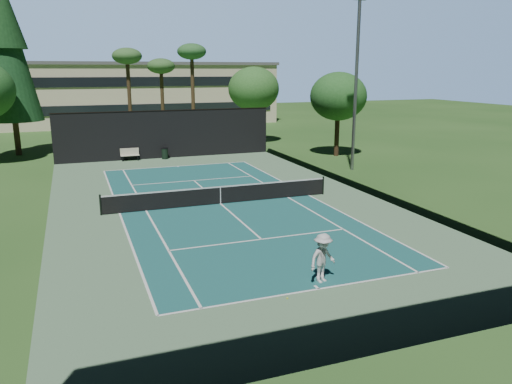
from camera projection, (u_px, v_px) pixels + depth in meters
ground at (221, 204)px, 27.84m from camera, size 160.00×160.00×0.00m
apron_slab at (221, 204)px, 27.84m from camera, size 18.00×32.00×0.01m
court_surface at (221, 204)px, 27.84m from camera, size 10.97×23.77×0.01m
court_lines at (221, 204)px, 27.84m from camera, size 11.07×23.87×0.01m
tennis_net at (220, 194)px, 27.71m from camera, size 12.90×0.10×1.10m
fence at (220, 169)px, 27.42m from camera, size 18.04×32.05×4.03m
player at (323, 258)px, 17.44m from camera, size 1.31×1.01×1.78m
tennis_ball_a at (287, 298)px, 16.30m from camera, size 0.07×0.07×0.07m
tennis_ball_b at (148, 205)px, 27.46m from camera, size 0.07×0.07×0.07m
tennis_ball_c at (237, 190)px, 30.89m from camera, size 0.06×0.06×0.06m
tennis_ball_d at (173, 197)px, 29.19m from camera, size 0.07×0.07×0.07m
park_bench at (130, 154)px, 41.01m from camera, size 1.50×0.45×1.02m
trash_bin at (165, 153)px, 41.73m from camera, size 0.56×0.56×0.95m
pine_tree at (6, 42)px, 41.56m from camera, size 4.80×4.80×15.00m
palm_a at (127, 60)px, 47.07m from camera, size 2.80×2.80×9.32m
palm_b at (161, 69)px, 50.27m from camera, size 2.80×2.80×8.42m
palm_c at (192, 56)px, 48.08m from camera, size 2.80×2.80×9.77m
decid_tree_a at (254, 89)px, 49.95m from camera, size 5.12×5.12×7.62m
decid_tree_b at (338, 97)px, 42.27m from camera, size 4.80×4.80×7.14m
campus_building at (126, 93)px, 68.72m from camera, size 40.50×12.50×8.30m
light_pole at (356, 82)px, 35.81m from camera, size 0.90×0.25×12.22m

